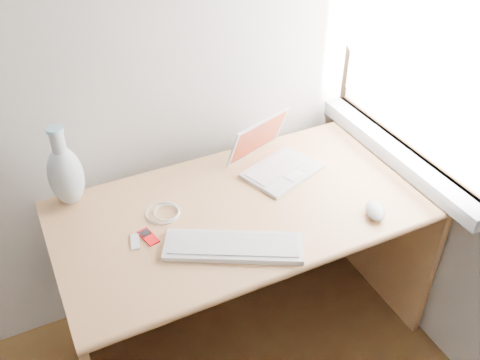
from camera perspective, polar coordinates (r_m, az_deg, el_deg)
name	(u,v)px	position (r m, az deg, el deg)	size (l,w,h in m)	color
window	(425,38)	(2.07, 19.17, 14.14)	(0.11, 0.99, 1.10)	white
desk	(238,233)	(2.18, -0.24, -5.67)	(1.42, 0.71, 0.75)	tan
laptop	(278,158)	(2.15, 4.06, 2.38)	(0.35, 0.33, 0.20)	silver
external_keyboard	(233,246)	(1.80, -0.70, -7.07)	(0.48, 0.34, 0.02)	white
mouse	(375,210)	(1.98, 14.23, -3.17)	(0.07, 0.11, 0.04)	silver
ipod	(148,237)	(1.87, -9.75, -5.98)	(0.06, 0.10, 0.01)	red
cable_coil	(163,213)	(1.96, -8.23, -3.50)	(0.13, 0.13, 0.01)	white
remote	(135,242)	(1.86, -11.12, -6.47)	(0.03, 0.08, 0.01)	white
vase	(65,174)	(2.01, -18.12, 0.62)	(0.13, 0.13, 0.32)	silver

